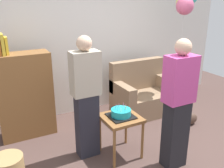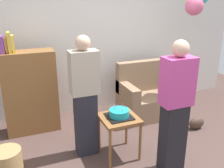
# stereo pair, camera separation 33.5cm
# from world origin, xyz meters

# --- Properties ---
(ground_plane) EXTENTS (8.00, 8.00, 0.00)m
(ground_plane) POSITION_xyz_m (0.00, 0.00, 0.00)
(ground_plane) COLOR #4C3833
(wall_back) EXTENTS (6.00, 0.10, 2.70)m
(wall_back) POSITION_xyz_m (0.00, 2.05, 1.35)
(wall_back) COLOR silver
(wall_back) RESTS_ON ground_plane
(couch) EXTENTS (1.10, 0.70, 0.96)m
(couch) POSITION_xyz_m (0.81, 1.39, 0.34)
(couch) COLOR #8C7054
(couch) RESTS_ON ground_plane
(bookshelf) EXTENTS (0.80, 0.36, 1.59)m
(bookshelf) POSITION_xyz_m (-1.23, 1.55, 0.67)
(bookshelf) COLOR brown
(bookshelf) RESTS_ON ground_plane
(side_table) EXTENTS (0.48, 0.48, 0.57)m
(side_table) POSITION_xyz_m (-0.22, 0.39, 0.49)
(side_table) COLOR brown
(side_table) RESTS_ON ground_plane
(birthday_cake) EXTENTS (0.32, 0.32, 0.17)m
(birthday_cake) POSITION_xyz_m (-0.22, 0.39, 0.62)
(birthday_cake) COLOR black
(birthday_cake) RESTS_ON side_table
(person_blowing_candles) EXTENTS (0.36, 0.22, 1.63)m
(person_blowing_candles) POSITION_xyz_m (-0.61, 0.62, 0.83)
(person_blowing_candles) COLOR #23232D
(person_blowing_candles) RESTS_ON ground_plane
(person_holding_cake) EXTENTS (0.36, 0.22, 1.63)m
(person_holding_cake) POSITION_xyz_m (0.27, -0.11, 0.83)
(person_holding_cake) COLOR black
(person_holding_cake) RESTS_ON ground_plane
(wicker_basket) EXTENTS (0.36, 0.36, 0.30)m
(wicker_basket) POSITION_xyz_m (-1.64, 0.58, 0.15)
(wicker_basket) COLOR #A88451
(wicker_basket) RESTS_ON ground_plane
(handbag) EXTENTS (0.28, 0.14, 0.20)m
(handbag) POSITION_xyz_m (1.25, 0.58, 0.10)
(handbag) COLOR #473328
(handbag) RESTS_ON ground_plane
(balloon_bunch) EXTENTS (0.50, 0.43, 2.21)m
(balloon_bunch) POSITION_xyz_m (1.46, 1.16, 1.98)
(balloon_bunch) COLOR silver
(balloon_bunch) RESTS_ON ground_plane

